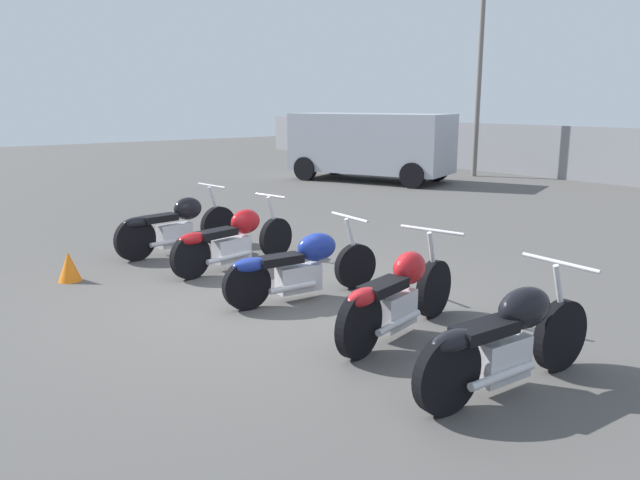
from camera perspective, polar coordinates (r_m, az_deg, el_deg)
name	(u,v)px	position (r m, az deg, el deg)	size (l,w,h in m)	color
ground_plane	(272,302)	(7.39, -4.45, -5.68)	(60.00, 60.00, 0.00)	#514F4C
light_pole_left	(482,19)	(20.44, 14.60, 18.93)	(0.70, 0.35, 8.05)	slate
motorcycle_slot_0	(177,225)	(9.88, -12.96, 1.34)	(0.72, 2.13, 1.01)	black
motorcycle_slot_1	(234,239)	(8.84, -7.90, 0.10)	(0.71, 2.17, 0.97)	black
motorcycle_slot_2	(301,266)	(7.38, -1.71, -2.36)	(0.74, 2.08, 0.94)	black
motorcycle_slot_3	(398,295)	(6.24, 7.15, -5.06)	(0.83, 2.03, 1.00)	black
motorcycle_slot_4	(507,339)	(5.27, 16.75, -8.67)	(0.73, 2.03, 1.00)	black
parked_van	(371,143)	(18.61, 4.69, 8.79)	(5.01, 3.47, 1.96)	#999EA8
traffic_cone_near	(69,266)	(8.79, -21.96, -2.26)	(0.30, 0.30, 0.39)	orange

